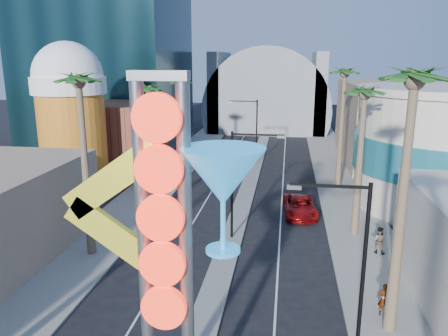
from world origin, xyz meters
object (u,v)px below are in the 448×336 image
Objects in this scene: neon_sign at (189,239)px; pedestrian_b at (379,240)px; red_pickup at (300,206)px; pedestrian_a at (384,300)px.

pedestrian_b is (9.30, 15.80, -6.23)m from neon_sign.
neon_sign is 2.24× the size of red_pickup.
pedestrian_b is (1.18, 7.67, 0.04)m from pedestrian_a.
pedestrian_b reaches higher than red_pickup.
neon_sign reaches higher than red_pickup.
pedestrian_a is 0.96× the size of pedestrian_b.
red_pickup is at bearing -57.54° from pedestrian_a.
pedestrian_b is at bearing 59.52° from neon_sign.
red_pickup is (4.23, 22.85, -6.53)m from neon_sign.
red_pickup is 3.04× the size of pedestrian_b.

